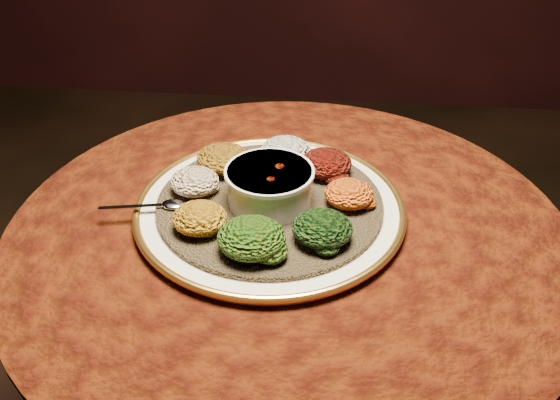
{
  "coord_description": "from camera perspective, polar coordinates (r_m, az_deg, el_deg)",
  "views": [
    {
      "loc": [
        0.07,
        -0.84,
        1.38
      ],
      "look_at": [
        -0.02,
        0.04,
        0.76
      ],
      "focal_mm": 40.0,
      "sensor_mm": 36.0,
      "label": 1
    }
  ],
  "objects": [
    {
      "name": "portion_tikil",
      "position": [
        1.06,
        6.33,
        0.57
      ],
      "size": [
        0.08,
        0.08,
        0.04
      ],
      "primitive_type": "ellipsoid",
      "color": "#A3600D",
      "rests_on": "injera"
    },
    {
      "name": "portion_gomen",
      "position": [
        0.98,
        3.89,
        -2.61
      ],
      "size": [
        0.1,
        0.09,
        0.05
      ],
      "primitive_type": "ellipsoid",
      "color": "black",
      "rests_on": "injera"
    },
    {
      "name": "spoon",
      "position": [
        1.07,
        -10.35,
        -0.41
      ],
      "size": [
        0.14,
        0.04,
        0.01
      ],
      "rotation": [
        0.0,
        0.0,
        -2.95
      ],
      "color": "silver",
      "rests_on": "injera"
    },
    {
      "name": "table",
      "position": [
        1.18,
        0.71,
        -9.47
      ],
      "size": [
        0.96,
        0.96,
        0.73
      ],
      "color": "black",
      "rests_on": "ground"
    },
    {
      "name": "portion_mixveg",
      "position": [
        0.95,
        -2.63,
        -3.48
      ],
      "size": [
        0.11,
        0.1,
        0.05
      ],
      "primitive_type": "ellipsoid",
      "color": "#8E3209",
      "rests_on": "injera"
    },
    {
      "name": "portion_kitfo",
      "position": [
        1.14,
        4.25,
        3.38
      ],
      "size": [
        0.09,
        0.09,
        0.04
      ],
      "primitive_type": "ellipsoid",
      "color": "black",
      "rests_on": "injera"
    },
    {
      "name": "portion_timatim",
      "position": [
        1.1,
        -7.82,
        1.69
      ],
      "size": [
        0.09,
        0.08,
        0.04
      ],
      "primitive_type": "ellipsoid",
      "color": "maroon",
      "rests_on": "injera"
    },
    {
      "name": "portion_ayib",
      "position": [
        1.17,
        0.51,
        4.52
      ],
      "size": [
        0.09,
        0.09,
        0.05
      ],
      "primitive_type": "ellipsoid",
      "color": "silver",
      "rests_on": "injera"
    },
    {
      "name": "injera",
      "position": [
        1.08,
        -0.94,
        -0.34
      ],
      "size": [
        0.42,
        0.42,
        0.01
      ],
      "primitive_type": "cylinder",
      "rotation": [
        0.0,
        0.0,
        0.09
      ],
      "color": "brown",
      "rests_on": "platter"
    },
    {
      "name": "portion_shiro",
      "position": [
        1.15,
        -5.23,
        3.8
      ],
      "size": [
        0.1,
        0.09,
        0.05
      ],
      "primitive_type": "ellipsoid",
      "color": "#895B10",
      "rests_on": "injera"
    },
    {
      "name": "platter",
      "position": [
        1.08,
        -0.94,
        -0.8
      ],
      "size": [
        0.48,
        0.48,
        0.02
      ],
      "rotation": [
        0.0,
        0.0,
        -0.08
      ],
      "color": "white",
      "rests_on": "table"
    },
    {
      "name": "portion_kik",
      "position": [
        1.01,
        -7.36,
        -1.64
      ],
      "size": [
        0.09,
        0.08,
        0.04
      ],
      "primitive_type": "ellipsoid",
      "color": "#B0760F",
      "rests_on": "injera"
    },
    {
      "name": "stew_bowl",
      "position": [
        1.05,
        -0.96,
        1.5
      ],
      "size": [
        0.15,
        0.15,
        0.06
      ],
      "color": "silver",
      "rests_on": "injera"
    }
  ]
}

